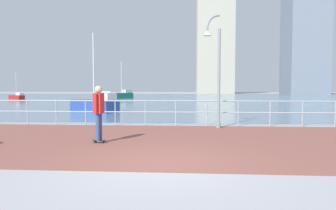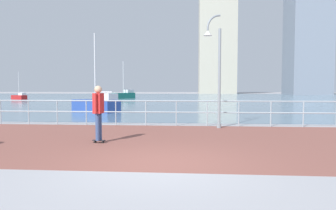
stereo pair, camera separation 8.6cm
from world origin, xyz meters
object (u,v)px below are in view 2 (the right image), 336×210
skateboarder (98,109)px  sailboat_navy (124,95)px  sailboat_ivory (97,104)px  lamppost (216,66)px  sailboat_yellow (19,97)px

skateboarder → sailboat_navy: bearing=101.9°
sailboat_ivory → lamppost: bearing=-46.8°
lamppost → sailboat_ivory: size_ratio=0.84×
lamppost → sailboat_navy: size_ratio=0.74×
lamppost → skateboarder: size_ratio=2.71×
lamppost → sailboat_ivory: (-7.96, 8.47, -2.12)m
lamppost → skateboarder: lamppost is taller
sailboat_ivory → sailboat_navy: sailboat_navy is taller
sailboat_yellow → sailboat_navy: bearing=20.7°
sailboat_ivory → skateboarder: bearing=-71.7°
skateboarder → sailboat_yellow: 43.58m
lamppost → skateboarder: (-3.90, -3.76, -1.59)m
skateboarder → sailboat_ivory: sailboat_ivory is taller
sailboat_ivory → sailboat_yellow: size_ratio=1.30×
skateboarder → sailboat_navy: (-8.85, 41.95, -0.46)m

